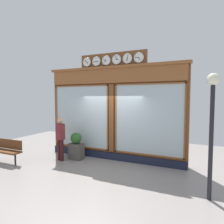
# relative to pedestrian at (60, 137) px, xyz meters

# --- Properties ---
(ground_plane) EXTENTS (14.00, 14.00, 0.00)m
(ground_plane) POSITION_rel_pedestrian_xyz_m (-1.79, 1.90, -0.93)
(ground_plane) COLOR gray
(shop_facade) EXTENTS (5.72, 0.42, 4.15)m
(shop_facade) POSITION_rel_pedestrian_xyz_m (-1.79, -1.03, 0.93)
(shop_facade) COLOR brown
(shop_facade) RESTS_ON ground_plane
(pedestrian) EXTENTS (0.42, 0.34, 1.69)m
(pedestrian) POSITION_rel_pedestrian_xyz_m (0.00, 0.00, 0.00)
(pedestrian) COLOR #3A1316
(pedestrian) RESTS_ON ground_plane
(street_lamp) EXTENTS (0.28, 0.28, 3.00)m
(street_lamp) POSITION_rel_pedestrian_xyz_m (-5.20, 0.95, 1.10)
(street_lamp) COLOR black
(street_lamp) RESTS_ON ground_plane
(planter_box) EXTENTS (0.56, 0.36, 0.63)m
(planter_box) POSITION_rel_pedestrian_xyz_m (-0.48, -0.36, -0.62)
(planter_box) COLOR #4C4742
(planter_box) RESTS_ON ground_plane
(planter_shrub) EXTENTS (0.43, 0.43, 0.43)m
(planter_shrub) POSITION_rel_pedestrian_xyz_m (-0.48, -0.36, -0.08)
(planter_shrub) COLOR #285623
(planter_shrub) RESTS_ON planter_box
(street_bench) EXTENTS (1.40, 0.40, 0.87)m
(street_bench) POSITION_rel_pedestrian_xyz_m (1.67, 1.09, -0.41)
(street_bench) COLOR #5B3319
(street_bench) RESTS_ON ground_plane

